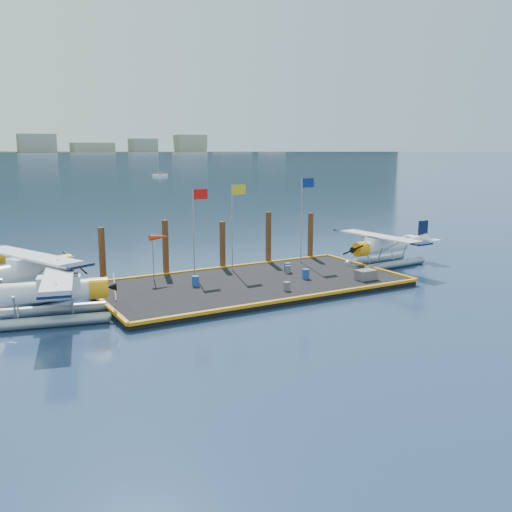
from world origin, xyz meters
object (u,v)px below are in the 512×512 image
Objects in this scene: drum_0 at (196,281)px; piling_3 at (268,239)px; drum_1 at (306,274)px; drum_3 at (287,286)px; piling_1 at (166,249)px; piling_2 at (223,247)px; seaplane_a at (52,294)px; seaplane_d at (382,248)px; flagpole_yellow at (235,214)px; piling_0 at (102,257)px; piling_4 at (310,237)px; seaplane_b at (24,275)px; flagpole_red at (196,218)px; drum_2 at (288,269)px; crate at (366,275)px; windsock at (159,238)px; drum_4 at (287,267)px; flagpole_blue at (304,207)px.

drum_0 is 0.15× the size of piling_3.
drum_3 is at bearing -143.68° from drum_1.
piling_1 is 1.11× the size of piling_2.
seaplane_a reaches higher than seaplane_d.
flagpole_yellow reaches higher than seaplane_d.
piling_0 is (4.47, 6.59, 0.50)m from seaplane_a.
drum_0 is at bearing -159.47° from piling_4.
seaplane_a is at bearing -162.92° from piling_4.
piling_1 is (-0.27, 4.58, 1.37)m from drum_0.
seaplane_a is 11.15m from piling_1.
seaplane_b is 1.72× the size of flagpole_red.
drum_2 is 0.09× the size of flagpole_yellow.
seaplane_a is 1.62× the size of flagpole_red.
piling_1 reaches higher than piling_2.
windsock reaches higher than crate.
drum_4 is 7.45m from flagpole_red.
piling_3 is 1.07× the size of piling_4.
seaplane_b reaches higher than drum_3.
seaplane_b reaches higher than windsock.
drum_3 is at bearing -50.17° from windsock.
windsock is 2.21m from piling_1.
flagpole_yellow is at bearing -157.15° from piling_3.
flagpole_red is at bearing 180.00° from flagpole_yellow.
drum_2 is (17.22, -2.75, -0.96)m from seaplane_b.
flagpole_red is 1.50× the size of piling_0.
piling_2 is at bearing 91.73° from drum_3.
flagpole_yellow reaches higher than drum_4.
flagpole_red is at bearing -14.46° from piling_0.
piling_4 is (17.00, 0.00, 0.00)m from piling_0.
seaplane_d is 6.85m from crate.
piling_2 is at bearing 73.42° from seaplane_b.
piling_4 reaches higher than seaplane_b.
flagpole_red reaches higher than seaplane_b.
piling_0 reaches higher than seaplane_b.
flagpole_yellow is 6.00m from flagpole_blue.
flagpole_red is (10.67, 4.99, 2.90)m from seaplane_a.
seaplane_d is at bearing 0.76° from drum_0.
seaplane_a is at bearing -171.12° from drum_4.
crate is at bearing -37.08° from flagpole_red.
piling_3 reaches higher than piling_4.
seaplane_d is at bearing -9.05° from windsock.
flagpole_yellow is at bearing 66.97° from seaplane_b.
flagpole_blue is (8.99, -0.00, 0.29)m from flagpole_red.
drum_1 is (-8.67, -2.03, -0.70)m from seaplane_d.
seaplane_a is 14.86m from flagpole_yellow.
piling_1 reaches higher than drum_0.
drum_3 is (-2.91, -2.14, -0.05)m from drum_1.
flagpole_yellow is (-2.96, 4.79, 3.78)m from drum_1.
piling_3 is at bearing 22.85° from flagpole_yellow.
drum_0 reaches higher than drum_2.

